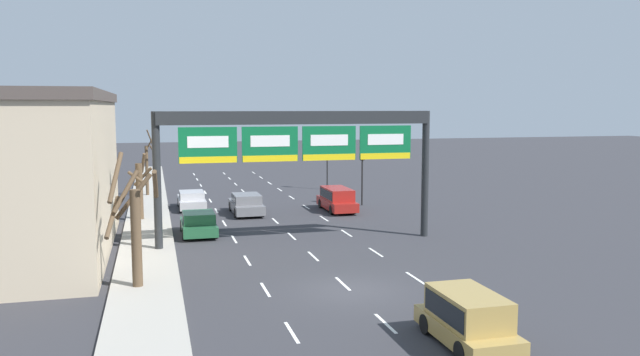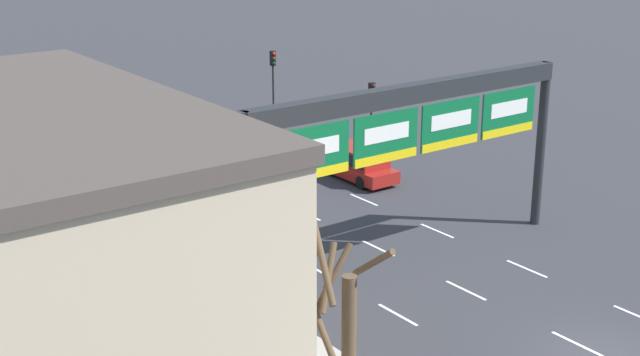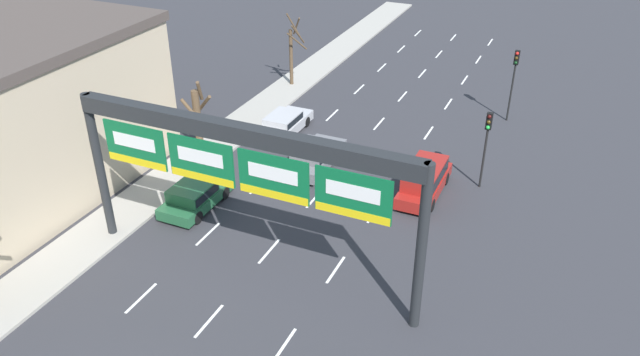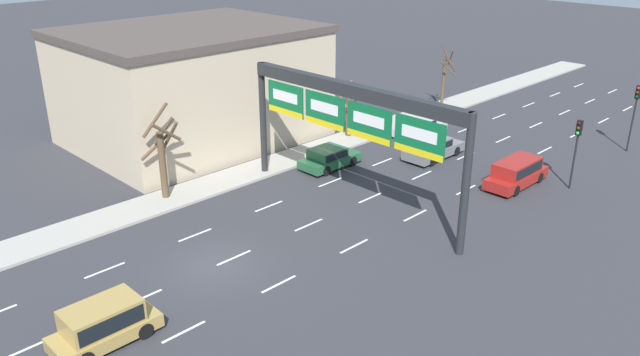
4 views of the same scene
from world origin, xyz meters
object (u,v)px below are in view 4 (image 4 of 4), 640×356
(traffic_light_near_gantry, at_px, (577,140))
(tree_bare_third, at_px, (445,78))
(traffic_light_mid_block, at_px, (636,105))
(suv_red, at_px, (517,172))
(sign_gantry, at_px, (350,108))
(suv_gold, at_px, (103,322))
(car_grey, at_px, (433,147))
(car_green, at_px, (329,157))
(car_silver, at_px, (420,127))
(tree_bare_second, at_px, (162,154))
(tree_bare_closest, at_px, (349,109))

(traffic_light_near_gantry, height_order, tree_bare_third, tree_bare_third)
(traffic_light_mid_block, bearing_deg, suv_red, -102.19)
(sign_gantry, height_order, traffic_light_near_gantry, sign_gantry)
(traffic_light_near_gantry, bearing_deg, traffic_light_mid_block, 90.85)
(suv_gold, bearing_deg, traffic_light_near_gantry, 77.91)
(car_grey, height_order, car_green, car_grey)
(traffic_light_near_gantry, bearing_deg, suv_red, -142.85)
(traffic_light_mid_block, bearing_deg, suv_gold, -98.87)
(car_silver, xyz_separation_m, tree_bare_second, (-3.45, -19.78, 2.06))
(tree_bare_second, xyz_separation_m, tree_bare_third, (0.45, 27.09, -0.04))
(sign_gantry, relative_size, traffic_light_mid_block, 3.22)
(car_silver, height_order, traffic_light_mid_block, traffic_light_mid_block)
(sign_gantry, bearing_deg, car_grey, 98.09)
(car_silver, xyz_separation_m, car_grey, (3.53, -3.19, 0.05))
(suv_red, xyz_separation_m, tree_bare_third, (-12.98, 10.83, 1.81))
(traffic_light_mid_block, bearing_deg, car_grey, -129.25)
(car_green, bearing_deg, car_grey, 59.73)
(car_grey, distance_m, traffic_light_mid_block, 14.25)
(sign_gantry, bearing_deg, car_green, 144.61)
(traffic_light_mid_block, relative_size, tree_bare_closest, 1.10)
(suv_red, distance_m, tree_bare_closest, 13.55)
(car_silver, height_order, suv_gold, suv_gold)
(tree_bare_closest, xyz_separation_m, tree_bare_second, (0.05, -15.71, 0.58))
(suv_gold, bearing_deg, tree_bare_third, 105.05)
(car_silver, bearing_deg, sign_gantry, -69.43)
(tree_bare_third, bearing_deg, traffic_light_mid_block, 1.29)
(car_silver, height_order, tree_bare_third, tree_bare_third)
(tree_bare_second, bearing_deg, tree_bare_closest, 90.18)
(sign_gantry, relative_size, suv_red, 3.16)
(tree_bare_third, bearing_deg, sign_gantry, -68.80)
(traffic_light_mid_block, relative_size, tree_bare_third, 0.87)
(suv_red, bearing_deg, traffic_light_near_gantry, 37.15)
(tree_bare_third, bearing_deg, tree_bare_closest, -92.52)
(tree_bare_closest, height_order, tree_bare_third, tree_bare_third)
(suv_gold, height_order, car_grey, suv_gold)
(tree_bare_closest, bearing_deg, suv_red, 2.32)
(sign_gantry, xyz_separation_m, car_silver, (-4.95, 13.20, -5.13))
(sign_gantry, height_order, car_silver, sign_gantry)
(sign_gantry, distance_m, tree_bare_third, 22.21)
(sign_gantry, relative_size, car_grey, 3.26)
(car_silver, xyz_separation_m, tree_bare_third, (-3.00, 7.31, 2.03))
(traffic_light_near_gantry, distance_m, traffic_light_mid_block, 9.25)
(tree_bare_closest, bearing_deg, car_green, -58.82)
(tree_bare_closest, bearing_deg, car_silver, 49.27)
(sign_gantry, relative_size, car_silver, 3.40)
(suv_red, distance_m, tree_bare_second, 21.17)
(suv_red, relative_size, tree_bare_closest, 1.12)
(car_grey, height_order, traffic_light_mid_block, traffic_light_mid_block)
(sign_gantry, bearing_deg, traffic_light_mid_block, 70.37)
(car_silver, relative_size, car_grey, 0.96)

